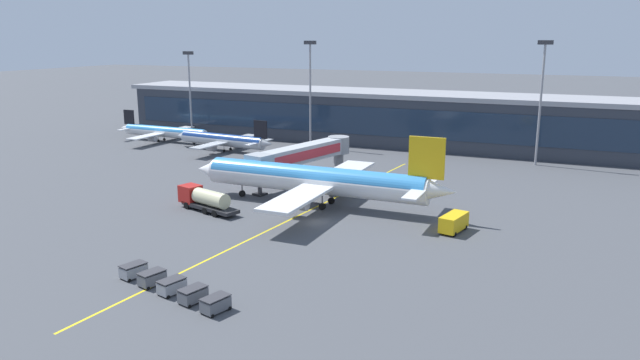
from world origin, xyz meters
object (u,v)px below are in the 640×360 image
(baggage_cart_2, at_px, (172,286))
(commuter_jet_near, at_px, (165,132))
(baggage_cart_1, at_px, (152,278))
(commuter_jet_far, at_px, (223,140))
(crew_van, at_px, (454,222))
(baggage_cart_0, at_px, (134,270))
(baggage_cart_4, at_px, (216,304))
(fuel_tanker, at_px, (205,199))
(main_airliner, at_px, (316,180))
(baggage_cart_3, at_px, (193,295))

(baggage_cart_2, distance_m, commuter_jet_near, 89.79)
(baggage_cart_1, height_order, commuter_jet_far, commuter_jet_far)
(crew_van, bearing_deg, commuter_jet_far, 148.24)
(baggage_cart_0, height_order, baggage_cart_4, same)
(fuel_tanker, xyz_separation_m, baggage_cart_1, (10.39, -24.63, -0.96))
(commuter_jet_far, bearing_deg, baggage_cart_0, -64.92)
(crew_van, relative_size, baggage_cart_0, 1.80)
(fuel_tanker, relative_size, commuter_jet_far, 0.42)
(commuter_jet_far, bearing_deg, main_airliner, -41.05)
(baggage_cart_1, relative_size, baggage_cart_3, 1.00)
(main_airliner, xyz_separation_m, baggage_cart_2, (-0.14, -34.34, -3.16))
(baggage_cart_0, distance_m, baggage_cart_3, 9.60)
(commuter_jet_far, xyz_separation_m, commuter_jet_near, (-19.11, 4.56, -0.08))
(main_airliner, distance_m, baggage_cart_3, 35.46)
(fuel_tanker, height_order, baggage_cart_3, fuel_tanker)
(main_airliner, relative_size, commuter_jet_near, 1.52)
(baggage_cart_3, distance_m, baggage_cart_4, 3.20)
(fuel_tanker, bearing_deg, baggage_cart_0, -72.92)
(baggage_cart_3, bearing_deg, commuter_jet_far, 120.48)
(baggage_cart_1, height_order, baggage_cart_3, same)
(crew_van, height_order, commuter_jet_near, commuter_jet_near)
(main_airliner, xyz_separation_m, commuter_jet_near, (-55.55, 36.29, -1.54))
(baggage_cart_0, relative_size, baggage_cart_2, 1.00)
(commuter_jet_far, bearing_deg, baggage_cart_3, -59.52)
(crew_van, xyz_separation_m, baggage_cart_2, (-21.43, -30.34, -0.53))
(baggage_cart_1, relative_size, commuter_jet_far, 0.11)
(baggage_cart_2, bearing_deg, baggage_cart_3, -15.40)
(baggage_cart_3, bearing_deg, baggage_cart_4, -15.40)
(fuel_tanker, relative_size, baggage_cart_2, 3.73)
(baggage_cart_2, relative_size, baggage_cart_4, 1.00)
(fuel_tanker, height_order, baggage_cart_1, fuel_tanker)
(fuel_tanker, bearing_deg, baggage_cart_2, -62.13)
(baggage_cart_1, bearing_deg, crew_van, 50.26)
(crew_van, distance_m, baggage_cart_4, 35.49)
(baggage_cart_2, xyz_separation_m, commuter_jet_near, (-55.41, 70.63, 1.62))
(crew_van, height_order, baggage_cart_2, crew_van)
(baggage_cart_1, bearing_deg, commuter_jet_near, 126.87)
(commuter_jet_far, relative_size, commuter_jet_near, 0.96)
(main_airliner, xyz_separation_m, baggage_cart_0, (-6.31, -32.64, -3.16))
(commuter_jet_far, bearing_deg, crew_van, -31.76)
(main_airliner, distance_m, baggage_cart_0, 33.40)
(baggage_cart_1, bearing_deg, main_airliner, 84.51)
(baggage_cart_1, xyz_separation_m, commuter_jet_near, (-52.33, 69.78, 1.62))
(fuel_tanker, relative_size, baggage_cart_4, 3.73)
(commuter_jet_near, bearing_deg, baggage_cart_4, -49.59)
(fuel_tanker, distance_m, commuter_jet_far, 46.57)
(baggage_cart_0, bearing_deg, baggage_cart_2, -15.40)
(baggage_cart_3, bearing_deg, baggage_cart_0, 164.60)
(baggage_cart_3, relative_size, commuter_jet_far, 0.11)
(baggage_cart_0, xyz_separation_m, baggage_cart_1, (3.09, -0.85, 0.00))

